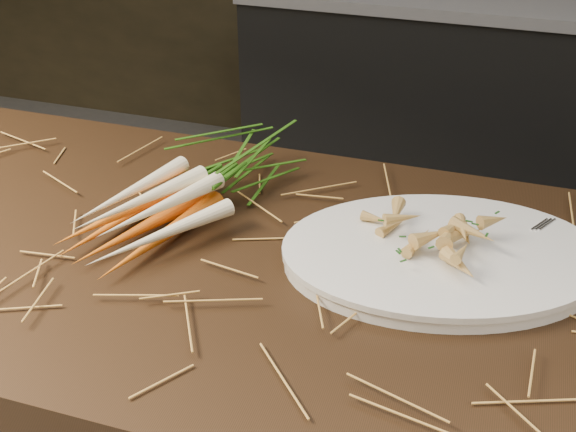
{
  "coord_description": "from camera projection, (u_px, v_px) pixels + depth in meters",
  "views": [
    {
      "loc": [
        0.35,
        -0.51,
        1.51
      ],
      "look_at": [
        0.08,
        0.33,
        0.96
      ],
      "focal_mm": 45.0,
      "sensor_mm": 36.0,
      "label": 1
    }
  ],
  "objects": [
    {
      "name": "roasted_veg_heap",
      "position": [
        444.0,
        237.0,
        1.01
      ],
      "size": [
        0.26,
        0.22,
        0.05
      ],
      "primitive_type": null,
      "rotation": [
        0.0,
        0.0,
        0.29
      ],
      "color": "tan",
      "rests_on": "serving_platter"
    },
    {
      "name": "root_veg_bunch",
      "position": [
        206.0,
        180.0,
        1.16
      ],
      "size": [
        0.29,
        0.49,
        0.09
      ],
      "rotation": [
        0.0,
        0.0,
        -0.39
      ],
      "color": "orange",
      "rests_on": "main_counter"
    },
    {
      "name": "back_counter",
      "position": [
        488.0,
        102.0,
        2.76
      ],
      "size": [
        1.82,
        0.62,
        0.84
      ],
      "color": "black",
      "rests_on": "ground"
    },
    {
      "name": "serving_fork",
      "position": [
        560.0,
        260.0,
        1.0
      ],
      "size": [
        0.1,
        0.16,
        0.0
      ],
      "primitive_type": "cube",
      "rotation": [
        0.0,
        0.0,
        -0.52
      ],
      "color": "silver",
      "rests_on": "serving_platter"
    },
    {
      "name": "straw_bedding",
      "position": [
        227.0,
        246.0,
        1.06
      ],
      "size": [
        1.4,
        0.6,
        0.02
      ],
      "primitive_type": null,
      "color": "#AA762D",
      "rests_on": "main_counter"
    },
    {
      "name": "serving_platter",
      "position": [
        441.0,
        258.0,
        1.03
      ],
      "size": [
        0.52,
        0.42,
        0.02
      ],
      "primitive_type": null,
      "rotation": [
        0.0,
        0.0,
        0.29
      ],
      "color": "white",
      "rests_on": "main_counter"
    }
  ]
}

